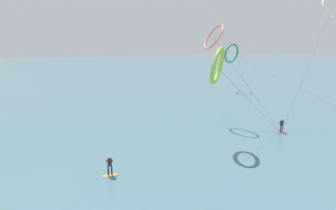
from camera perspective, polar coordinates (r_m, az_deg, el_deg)
sea_water at (r=108.01m, az=-13.00°, el=6.23°), size 400.00×200.00×0.08m
surfer_magenta at (r=38.06m, az=20.85°, el=-3.85°), size 1.40×0.61×1.70m
surfer_amber at (r=25.10m, az=-11.05°, el=-11.57°), size 1.40×0.60×1.70m
kite_ivory at (r=48.14m, az=28.86°, el=16.06°), size 12.55×6.40×16.90m
kite_lime at (r=30.24m, az=9.43°, el=7.44°), size 11.15×3.72×10.32m
kite_coral at (r=39.43m, az=8.75°, el=12.73°), size 7.14×8.76×12.94m
kite_teal at (r=66.10m, az=12.07°, el=9.61°), size 4.36×47.31×10.21m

